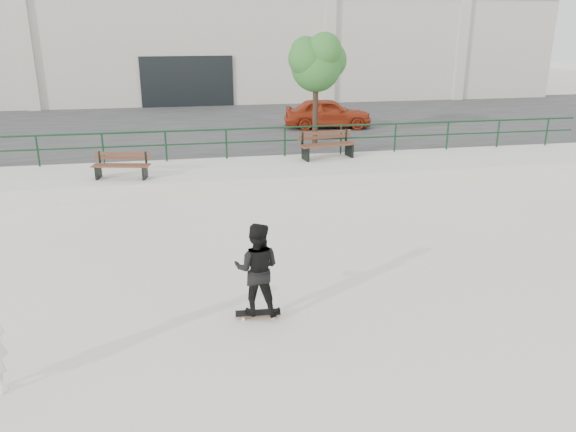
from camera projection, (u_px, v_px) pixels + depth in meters
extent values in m
plane|color=beige|center=(223.00, 342.00, 9.01)|extent=(120.00, 120.00, 0.00)
cube|color=silver|center=(199.00, 177.00, 17.75)|extent=(30.00, 3.00, 0.50)
cube|color=#313131|center=(192.00, 130.00, 25.65)|extent=(60.00, 14.00, 0.50)
cylinder|color=#143920|center=(196.00, 130.00, 18.55)|extent=(28.00, 0.06, 0.06)
cylinder|color=#143920|center=(196.00, 144.00, 18.70)|extent=(28.00, 0.05, 0.05)
cylinder|color=#143920|center=(38.00, 151.00, 17.83)|extent=(0.06, 0.06, 1.00)
cylinder|color=#143920|center=(103.00, 149.00, 18.19)|extent=(0.06, 0.06, 1.00)
cylinder|color=#143920|center=(166.00, 146.00, 18.54)|extent=(0.06, 0.06, 1.00)
cylinder|color=#143920|center=(226.00, 144.00, 18.89)|extent=(0.06, 0.06, 1.00)
cylinder|color=#143920|center=(285.00, 142.00, 19.25)|extent=(0.06, 0.06, 1.00)
cylinder|color=#143920|center=(341.00, 140.00, 19.60)|extent=(0.06, 0.06, 1.00)
cylinder|color=#143920|center=(395.00, 138.00, 19.95)|extent=(0.06, 0.06, 1.00)
cylinder|color=#143920|center=(447.00, 136.00, 20.31)|extent=(0.06, 0.06, 1.00)
cylinder|color=#143920|center=(498.00, 134.00, 20.66)|extent=(0.06, 0.06, 1.00)
cylinder|color=#143920|center=(547.00, 132.00, 21.01)|extent=(0.06, 0.06, 1.00)
cube|color=beige|center=(183.00, 37.00, 37.44)|extent=(44.00, 16.00, 8.00)
cube|color=black|center=(188.00, 86.00, 30.74)|extent=(5.00, 0.15, 3.20)
cube|color=beige|center=(28.00, 60.00, 28.79)|extent=(0.60, 0.25, 6.20)
cube|color=beige|center=(330.00, 56.00, 31.62)|extent=(0.60, 0.25, 6.20)
cube|color=beige|center=(461.00, 55.00, 33.03)|extent=(0.60, 0.25, 6.20)
cube|color=#542D1C|center=(119.00, 167.00, 16.32)|extent=(1.65, 0.45, 0.04)
cube|color=#542D1C|center=(121.00, 165.00, 16.48)|extent=(1.65, 0.45, 0.04)
cube|color=#542D1C|center=(123.00, 164.00, 16.63)|extent=(1.65, 0.45, 0.04)
cube|color=#542D1C|center=(123.00, 158.00, 16.65)|extent=(1.63, 0.38, 0.09)
cube|color=#542D1C|center=(122.00, 154.00, 16.60)|extent=(1.63, 0.38, 0.09)
cube|color=black|center=(98.00, 172.00, 16.56)|extent=(0.15, 0.46, 0.39)
cube|color=black|center=(100.00, 158.00, 16.66)|extent=(0.06, 0.06, 0.39)
cube|color=black|center=(145.00, 172.00, 16.53)|extent=(0.15, 0.46, 0.39)
cube|color=black|center=(146.00, 158.00, 16.63)|extent=(0.06, 0.06, 0.39)
cube|color=#542D1C|center=(330.00, 146.00, 18.77)|extent=(1.96, 0.48, 0.04)
cube|color=#542D1C|center=(328.00, 145.00, 18.94)|extent=(1.96, 0.48, 0.04)
cube|color=#542D1C|center=(325.00, 144.00, 19.11)|extent=(1.96, 0.48, 0.04)
cube|color=#542D1C|center=(324.00, 137.00, 19.12)|extent=(1.94, 0.40, 0.11)
cube|color=#542D1C|center=(325.00, 133.00, 19.07)|extent=(1.94, 0.40, 0.11)
cube|color=black|center=(305.00, 154.00, 18.74)|extent=(0.16, 0.55, 0.46)
cube|color=black|center=(302.00, 139.00, 18.84)|extent=(0.07, 0.07, 0.46)
cube|color=black|center=(349.00, 150.00, 19.30)|extent=(0.16, 0.55, 0.46)
cube|color=black|center=(346.00, 136.00, 19.40)|extent=(0.07, 0.07, 0.46)
cylinder|color=#412C20|center=(315.00, 111.00, 21.06)|extent=(0.20, 0.20, 2.45)
sphere|color=#246023|center=(316.00, 67.00, 20.53)|extent=(1.83, 1.83, 1.83)
sphere|color=#246023|center=(327.00, 60.00, 20.83)|extent=(1.43, 1.43, 1.43)
sphere|color=#246023|center=(306.00, 58.00, 20.17)|extent=(1.33, 1.33, 1.33)
sphere|color=#246023|center=(324.00, 50.00, 19.99)|extent=(1.22, 1.22, 1.22)
sphere|color=#246023|center=(306.00, 52.00, 20.69)|extent=(1.12, 1.12, 1.12)
imported|color=#982B12|center=(328.00, 113.00, 24.53)|extent=(3.97, 2.04, 1.29)
cube|color=black|center=(258.00, 313.00, 9.75)|extent=(0.79, 0.26, 0.02)
cube|color=brown|center=(258.00, 313.00, 9.75)|extent=(0.79, 0.26, 0.01)
cube|color=gray|center=(243.00, 315.00, 9.73)|extent=(0.07, 0.16, 0.03)
cube|color=gray|center=(273.00, 314.00, 9.79)|extent=(0.07, 0.16, 0.03)
cylinder|color=beige|center=(243.00, 319.00, 9.65)|extent=(0.06, 0.03, 0.06)
cylinder|color=beige|center=(243.00, 314.00, 9.83)|extent=(0.06, 0.03, 0.06)
cylinder|color=beige|center=(273.00, 317.00, 9.70)|extent=(0.06, 0.03, 0.06)
cylinder|color=beige|center=(272.00, 312.00, 9.88)|extent=(0.06, 0.03, 0.06)
imported|color=black|center=(257.00, 269.00, 9.48)|extent=(0.94, 0.82, 1.64)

